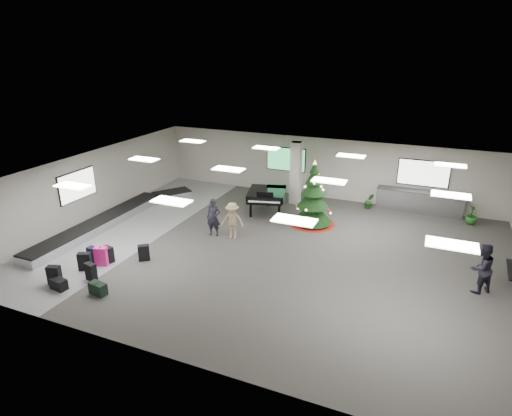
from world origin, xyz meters
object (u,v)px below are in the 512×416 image
at_px(christmas_tree, 313,203).
at_px(potted_plant_left, 369,201).
at_px(service_counter, 419,202).
at_px(traveler_b, 232,221).
at_px(grand_piano, 267,195).
at_px(traveler_bench, 482,268).
at_px(potted_plant_right, 472,215).
at_px(traveler_a, 214,218).
at_px(pink_suitcase, 101,256).
at_px(baggage_carousel, 116,217).

relative_size(christmas_tree, potted_plant_left, 3.68).
xyz_separation_m(service_counter, christmas_tree, (-4.40, -3.44, 0.49)).
distance_m(service_counter, traveler_b, 9.44).
height_order(grand_piano, traveler_bench, traveler_bench).
xyz_separation_m(service_counter, potted_plant_right, (2.31, -0.67, -0.09)).
relative_size(grand_piano, traveler_bench, 1.50).
bearing_deg(traveler_a, pink_suitcase, -132.93).
distance_m(pink_suitcase, traveler_bench, 13.22).
xyz_separation_m(pink_suitcase, traveler_a, (2.58, 3.98, 0.46)).
relative_size(grand_piano, potted_plant_right, 2.84).
relative_size(service_counter, potted_plant_right, 4.42).
bearing_deg(baggage_carousel, potted_plant_right, 21.81).
distance_m(traveler_bench, potted_plant_right, 6.27).
xyz_separation_m(christmas_tree, traveler_a, (-3.53, -2.89, -0.21)).
bearing_deg(potted_plant_right, potted_plant_left, 177.47).
distance_m(grand_piano, traveler_b, 3.35).
bearing_deg(grand_piano, traveler_b, -108.77).
bearing_deg(traveler_bench, service_counter, -110.43).
bearing_deg(potted_plant_right, grand_piano, -166.33).
bearing_deg(traveler_a, christmas_tree, 29.35).
height_order(baggage_carousel, christmas_tree, christmas_tree).
distance_m(service_counter, grand_piano, 7.45).
height_order(baggage_carousel, traveler_b, traveler_b).
height_order(service_counter, traveler_bench, traveler_bench).
height_order(pink_suitcase, potted_plant_right, potted_plant_right).
distance_m(baggage_carousel, potted_plant_right, 16.32).
bearing_deg(christmas_tree, pink_suitcase, -131.65).
height_order(traveler_b, traveler_bench, traveler_bench).
bearing_deg(pink_suitcase, baggage_carousel, 104.53).
relative_size(baggage_carousel, potted_plant_right, 10.60).
relative_size(baggage_carousel, traveler_a, 5.91).
bearing_deg(traveler_b, traveler_bench, -13.85).
height_order(service_counter, potted_plant_right, service_counter).
bearing_deg(potted_plant_right, traveler_b, -149.31).
xyz_separation_m(grand_piano, potted_plant_left, (4.55, 2.43, -0.50)).
distance_m(baggage_carousel, christmas_tree, 9.10).
distance_m(baggage_carousel, potted_plant_left, 12.26).
distance_m(traveler_b, potted_plant_left, 7.50).
height_order(baggage_carousel, potted_plant_left, potted_plant_left).
bearing_deg(baggage_carousel, christmas_tree, 21.34).
height_order(christmas_tree, potted_plant_left, christmas_tree).
distance_m(traveler_b, traveler_bench, 9.37).
bearing_deg(baggage_carousel, pink_suitcase, -56.91).
height_order(pink_suitcase, potted_plant_left, potted_plant_left).
distance_m(service_counter, christmas_tree, 5.60).
relative_size(traveler_b, traveler_bench, 0.91).
distance_m(pink_suitcase, grand_piano, 8.28).
xyz_separation_m(traveler_b, potted_plant_left, (4.77, 5.78, -0.38)).
bearing_deg(traveler_b, potted_plant_right, 21.01).
bearing_deg(potted_plant_right, baggage_carousel, -158.19).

